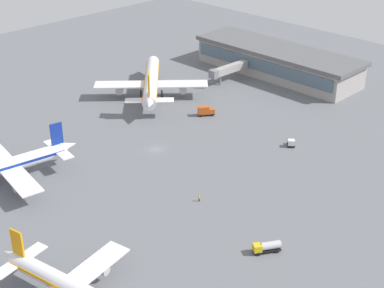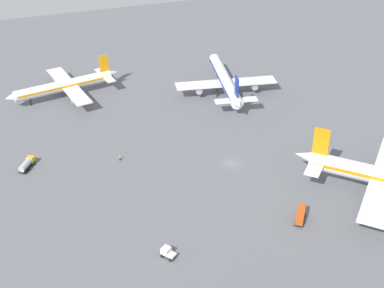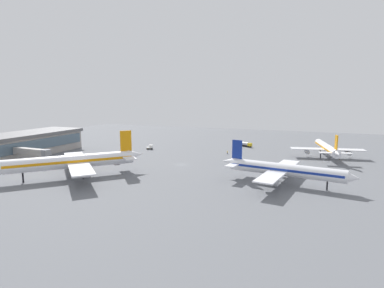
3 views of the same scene
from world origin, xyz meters
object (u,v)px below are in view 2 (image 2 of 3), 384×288
(fuel_truck, at_px, (27,164))
(catering_truck, at_px, (301,215))
(airplane_at_gate, at_px, (225,80))
(baggage_tug, at_px, (168,252))
(airplane_distant, at_px, (65,85))
(ground_crew_worker, at_px, (120,158))

(fuel_truck, xyz_separation_m, catering_truck, (60.58, -44.20, 0.31))
(airplane_at_gate, xyz_separation_m, fuel_truck, (-68.72, -25.54, -3.40))
(airplane_at_gate, height_order, fuel_truck, airplane_at_gate)
(baggage_tug, height_order, catering_truck, catering_truck)
(airplane_distant, bearing_deg, fuel_truck, 56.59)
(airplane_at_gate, bearing_deg, fuel_truck, 119.53)
(baggage_tug, relative_size, ground_crew_worker, 2.25)
(catering_truck, bearing_deg, airplane_distant, -116.95)
(airplane_at_gate, distance_m, ground_crew_worker, 53.02)
(baggage_tug, bearing_deg, fuel_truck, -8.21)
(airplane_distant, height_order, ground_crew_worker, airplane_distant)
(catering_truck, xyz_separation_m, ground_crew_worker, (-35.48, 39.86, -0.85))
(airplane_at_gate, relative_size, fuel_truck, 6.79)
(ground_crew_worker, bearing_deg, airplane_at_gate, 88.35)
(fuel_truck, height_order, ground_crew_worker, fuel_truck)
(baggage_tug, distance_m, catering_truck, 34.00)
(baggage_tug, height_order, ground_crew_worker, baggage_tug)
(fuel_truck, relative_size, baggage_tug, 1.70)
(baggage_tug, bearing_deg, ground_crew_worker, -36.21)
(ground_crew_worker, bearing_deg, fuel_truck, -135.86)
(airplane_distant, bearing_deg, airplane_at_gate, 153.30)
(airplane_distant, distance_m, ground_crew_worker, 45.38)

